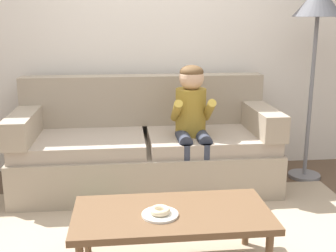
# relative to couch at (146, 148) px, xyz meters

# --- Properties ---
(ground) EXTENTS (10.00, 10.00, 0.00)m
(ground) POSITION_rel_couch_xyz_m (0.14, -0.85, -0.35)
(ground) COLOR brown
(wall_back) EXTENTS (8.00, 0.10, 2.80)m
(wall_back) POSITION_rel_couch_xyz_m (0.14, 0.55, 1.05)
(wall_back) COLOR silver
(wall_back) RESTS_ON ground
(area_rug) EXTENTS (2.94, 1.97, 0.01)m
(area_rug) POSITION_rel_couch_xyz_m (0.14, -1.10, -0.34)
(area_rug) COLOR tan
(area_rug) RESTS_ON ground
(couch) EXTENTS (2.24, 0.90, 0.96)m
(couch) POSITION_rel_couch_xyz_m (0.00, 0.00, 0.00)
(couch) COLOR tan
(couch) RESTS_ON ground
(coffee_table) EXTENTS (1.16, 0.57, 0.38)m
(coffee_table) POSITION_rel_couch_xyz_m (0.08, -1.37, -0.00)
(coffee_table) COLOR brown
(coffee_table) RESTS_ON ground
(person_child) EXTENTS (0.34, 0.58, 1.10)m
(person_child) POSITION_rel_couch_xyz_m (0.38, -0.21, 0.33)
(person_child) COLOR olive
(person_child) RESTS_ON ground
(plate) EXTENTS (0.21, 0.21, 0.01)m
(plate) POSITION_rel_couch_xyz_m (-0.00, -1.41, 0.04)
(plate) COLOR white
(plate) RESTS_ON coffee_table
(donut) EXTENTS (0.16, 0.16, 0.04)m
(donut) POSITION_rel_couch_xyz_m (-0.00, -1.41, 0.07)
(donut) COLOR beige
(donut) RESTS_ON plate
(toy_controller) EXTENTS (0.23, 0.09, 0.05)m
(toy_controller) POSITION_rel_couch_xyz_m (-0.39, -0.73, -0.32)
(toy_controller) COLOR #339E56
(toy_controller) RESTS_ON ground
(floor_lamp) EXTENTS (0.44, 0.44, 1.75)m
(floor_lamp) POSITION_rel_couch_xyz_m (1.52, 0.03, 1.16)
(floor_lamp) COLOR slate
(floor_lamp) RESTS_ON ground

